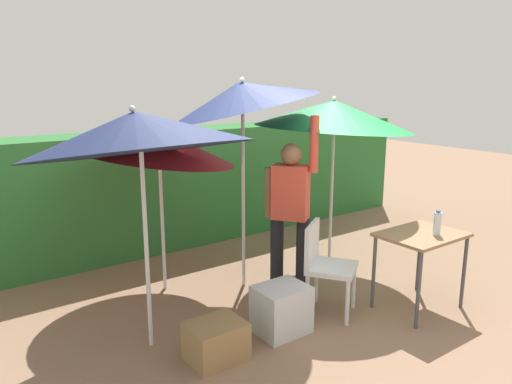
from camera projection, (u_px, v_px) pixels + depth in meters
name	position (u px, v px, depth m)	size (l,w,h in m)	color
ground_plane	(273.00, 302.00, 5.00)	(24.00, 24.00, 0.00)	#937056
hedge_row	(171.00, 188.00, 6.63)	(8.00, 0.70, 1.57)	#2D7033
umbrella_rainbow	(137.00, 132.00, 3.77)	(1.82, 1.85, 2.15)	silver
umbrella_orange	(242.00, 96.00, 4.92)	(1.64, 1.60, 2.44)	silver
umbrella_yellow	(334.00, 114.00, 5.53)	(1.82, 1.81, 2.06)	silver
umbrella_navy	(159.00, 143.00, 4.99)	(1.64, 1.61, 1.87)	silver
person_vendor	(291.00, 208.00, 5.02)	(0.39, 0.50, 1.88)	black
chair_plastic	(325.00, 262.00, 4.68)	(0.61, 0.61, 0.89)	silver
cooler_box	(281.00, 309.00, 4.37)	(0.45, 0.37, 0.43)	silver
crate_cardboard	(216.00, 341.00, 3.95)	(0.45, 0.36, 0.32)	#9E7A4C
folding_table	(421.00, 243.00, 4.73)	(0.80, 0.60, 0.77)	#4C4C51
bottle_water	(437.00, 223.00, 4.64)	(0.07, 0.07, 0.24)	silver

